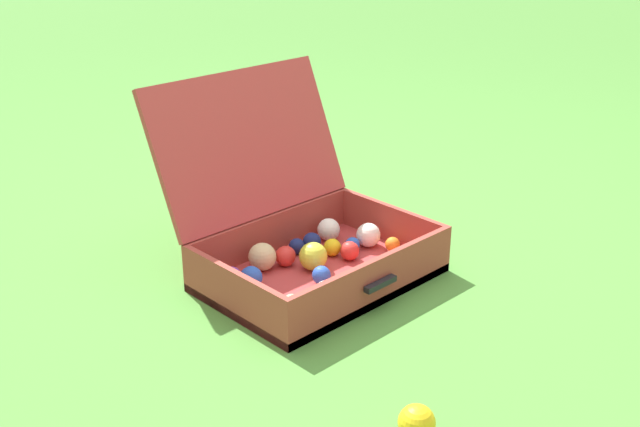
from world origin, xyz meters
TOP-DOWN VIEW (x-y plane):
  - ground_plane at (0.00, 0.00)m, footprint 16.00×16.00m
  - open_suitcase at (-0.02, 0.11)m, footprint 0.64×0.64m
  - stray_ball_on_grass at (-0.36, -0.61)m, footprint 0.08×0.08m

SIDE VIEW (x-z plane):
  - ground_plane at x=0.00m, z-range 0.00..0.00m
  - stray_ball_on_grass at x=-0.36m, z-range 0.00..0.08m
  - open_suitcase at x=-0.02m, z-range -0.15..0.40m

